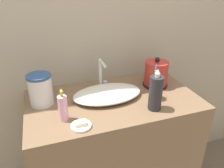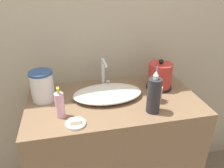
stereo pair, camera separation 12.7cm
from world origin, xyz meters
name	(u,v)px [view 1 (the left image)]	position (x,y,z in m)	size (l,w,h in m)	color
wall_back	(98,24)	(0.00, 0.59, 1.30)	(6.00, 0.04, 2.60)	#ADA38E
vanity_counter	(113,155)	(0.00, 0.28, 0.46)	(1.02, 0.57, 0.91)	brown
sink_basin	(107,94)	(-0.03, 0.31, 0.94)	(0.42, 0.25, 0.06)	silver
faucet	(102,73)	(-0.03, 0.44, 1.02)	(0.06, 0.12, 0.20)	silver
electric_kettle	(156,75)	(0.32, 0.36, 0.99)	(0.16, 0.16, 0.20)	black
toothbrush_cup	(155,91)	(0.24, 0.21, 0.96)	(0.07, 0.07, 0.21)	#B7B2A8
lotion_bottle	(63,108)	(-0.31, 0.16, 0.99)	(0.05, 0.05, 0.17)	#EAA8C6
shampoo_bottle	(156,93)	(0.18, 0.11, 1.01)	(0.07, 0.07, 0.24)	#28282D
soap_dish	(81,125)	(-0.24, 0.08, 0.92)	(0.10, 0.10, 0.03)	silver
water_pitcher	(41,90)	(-0.41, 0.36, 1.00)	(0.13, 0.13, 0.18)	silver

